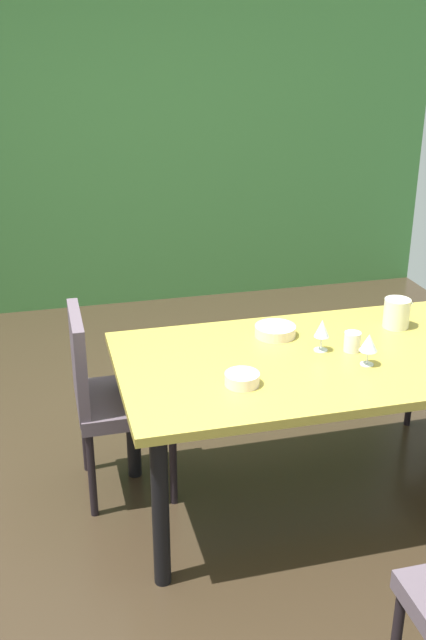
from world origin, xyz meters
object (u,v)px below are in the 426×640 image
object	(u,v)px
serving_bowl_corner	(242,379)
serving_bowl_near_shelf	(275,331)
wine_glass_rear	(322,329)
chair_left_far	(108,391)
wine_glass_front	(369,343)
pitcher_near_window	(397,313)
cup_west	(352,341)
dining_table	(332,370)

from	to	relation	value
serving_bowl_corner	serving_bowl_near_shelf	bearing A→B (deg)	56.26
wine_glass_rear	serving_bowl_near_shelf	world-z (taller)	wine_glass_rear
chair_left_far	wine_glass_rear	distance (m)	1.03
chair_left_far	serving_bowl_near_shelf	distance (m)	0.84
wine_glass_front	wine_glass_rear	xyz separation A→B (m)	(-0.14, 0.19, 0.00)
wine_glass_front	chair_left_far	bearing A→B (deg)	157.91
serving_bowl_corner	wine_glass_front	bearing A→B (deg)	4.24
serving_bowl_corner	pitcher_near_window	distance (m)	0.99
wine_glass_rear	pitcher_near_window	xyz separation A→B (m)	(0.46, 0.17, -0.03)
cup_west	wine_glass_rear	bearing A→B (deg)	166.62
serving_bowl_near_shelf	wine_glass_rear	bearing A→B (deg)	-54.89
cup_west	serving_bowl_near_shelf	bearing A→B (deg)	139.51
dining_table	cup_west	world-z (taller)	cup_west
serving_bowl_corner	pitcher_near_window	size ratio (longest dim) A/B	1.00
dining_table	wine_glass_rear	xyz separation A→B (m)	(-0.04, 0.05, 0.18)
dining_table	wine_glass_rear	bearing A→B (deg)	127.58
wine_glass_rear	cup_west	xyz separation A→B (m)	(0.14, -0.03, -0.06)
serving_bowl_corner	pitcher_near_window	xyz separation A→B (m)	(0.90, 0.40, 0.05)
cup_west	pitcher_near_window	distance (m)	0.38
dining_table	wine_glass_front	xyz separation A→B (m)	(0.10, -0.14, 0.18)
chair_left_far	serving_bowl_near_shelf	size ratio (longest dim) A/B	4.83
chair_left_far	cup_west	world-z (taller)	chair_left_far
serving_bowl_corner	cup_west	world-z (taller)	cup_west
dining_table	chair_left_far	world-z (taller)	chair_left_far
dining_table	pitcher_near_window	xyz separation A→B (m)	(0.42, 0.22, 0.15)
dining_table	wine_glass_front	bearing A→B (deg)	-53.38
wine_glass_front	serving_bowl_near_shelf	xyz separation A→B (m)	(-0.29, 0.40, -0.08)
chair_left_far	pitcher_near_window	xyz separation A→B (m)	(1.41, -0.09, 0.29)
wine_glass_front	wine_glass_rear	distance (m)	0.23
dining_table	pitcher_near_window	bearing A→B (deg)	27.18
serving_bowl_near_shelf	serving_bowl_corner	xyz separation A→B (m)	(-0.29, -0.44, 0.00)
dining_table	wine_glass_rear	world-z (taller)	wine_glass_rear
serving_bowl_near_shelf	cup_west	distance (m)	0.37
serving_bowl_near_shelf	serving_bowl_corner	distance (m)	0.53
wine_glass_rear	pitcher_near_window	bearing A→B (deg)	19.92
dining_table	cup_west	bearing A→B (deg)	10.19
wine_glass_rear	wine_glass_front	bearing A→B (deg)	-53.12
dining_table	wine_glass_front	distance (m)	0.25
serving_bowl_near_shelf	cup_west	size ratio (longest dim) A/B	2.18
chair_left_far	wine_glass_front	bearing A→B (deg)	67.91
serving_bowl_near_shelf	pitcher_near_window	xyz separation A→B (m)	(0.61, -0.04, 0.05)
wine_glass_rear	serving_bowl_near_shelf	bearing A→B (deg)	125.11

